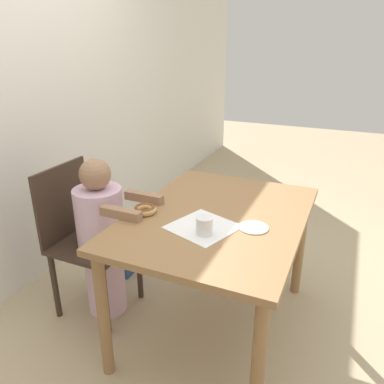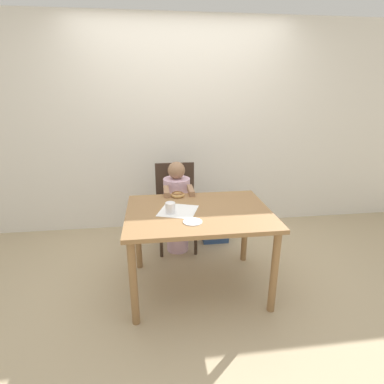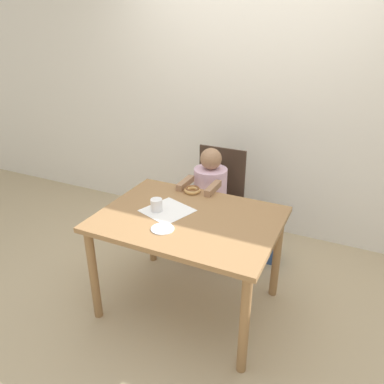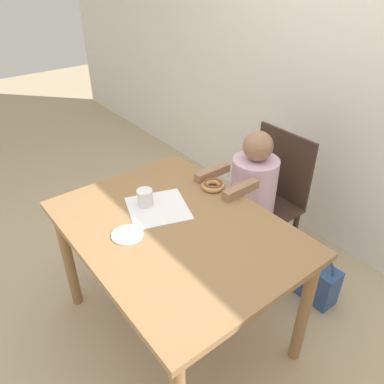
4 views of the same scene
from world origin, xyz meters
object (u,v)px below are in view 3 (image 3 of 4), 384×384
object	(u,v)px
child_figure	(210,205)
handbag	(262,245)
donut	(192,190)
cup	(156,205)
chair	(215,200)

from	to	relation	value
child_figure	handbag	distance (m)	0.60
donut	handbag	size ratio (longest dim) A/B	0.34
child_figure	donut	world-z (taller)	child_figure
donut	cup	world-z (taller)	cup
donut	handbag	bearing A→B (deg)	43.83
chair	cup	distance (m)	0.89
handbag	cup	size ratio (longest dim) A/B	4.19
donut	chair	bearing A→B (deg)	87.93
child_figure	donut	size ratio (longest dim) A/B	7.96
chair	child_figure	distance (m)	0.13
handbag	donut	bearing A→B (deg)	-136.17
cup	donut	bearing A→B (deg)	76.42
chair	cup	bearing A→B (deg)	-97.45
donut	cup	size ratio (longest dim) A/B	1.41
chair	donut	world-z (taller)	chair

